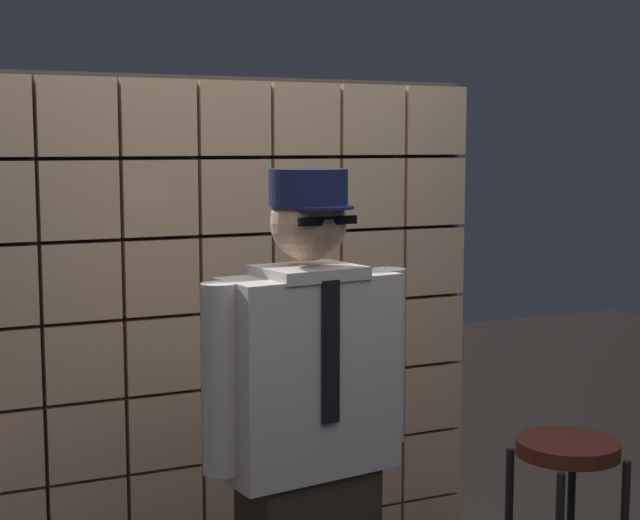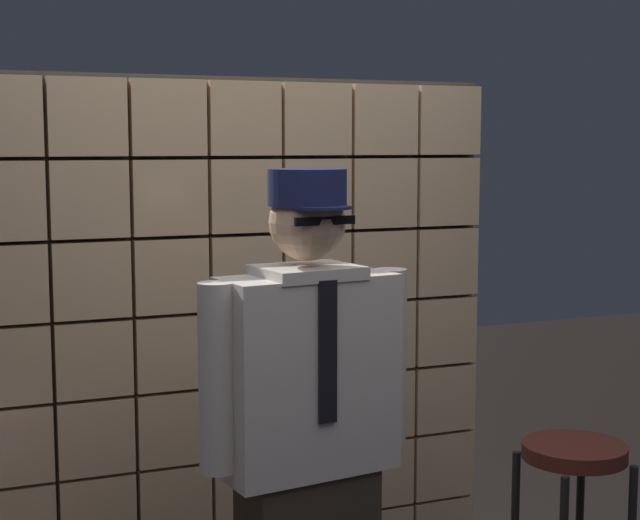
{
  "view_description": "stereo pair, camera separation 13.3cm",
  "coord_description": "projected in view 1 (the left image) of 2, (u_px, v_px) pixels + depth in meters",
  "views": [
    {
      "loc": [
        -1.26,
        -2.07,
        1.78
      ],
      "look_at": [
        -0.05,
        0.52,
        1.44
      ],
      "focal_mm": 54.92,
      "sensor_mm": 36.0,
      "label": 1
    },
    {
      "loc": [
        -1.14,
        -2.12,
        1.78
      ],
      "look_at": [
        -0.05,
        0.52,
        1.44
      ],
      "focal_mm": 54.92,
      "sensor_mm": 36.0,
      "label": 2
    }
  ],
  "objects": [
    {
      "name": "bar_stool",
      "position": [
        566.0,
        501.0,
        3.25
      ],
      "size": [
        0.34,
        0.34,
        0.81
      ],
      "color": "#592319",
      "rests_on": "ground"
    },
    {
      "name": "standing_person",
      "position": [
        309.0,
        448.0,
        2.87
      ],
      "size": [
        0.68,
        0.32,
        1.71
      ],
      "rotation": [
        0.0,
        0.0,
        0.13
      ],
      "color": "#382D23",
      "rests_on": "ground"
    },
    {
      "name": "glass_block_wall",
      "position": [
        234.0,
        346.0,
        3.75
      ],
      "size": [
        2.05,
        0.1,
        2.05
      ],
      "color": "#E0B78C",
      "rests_on": "ground"
    }
  ]
}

